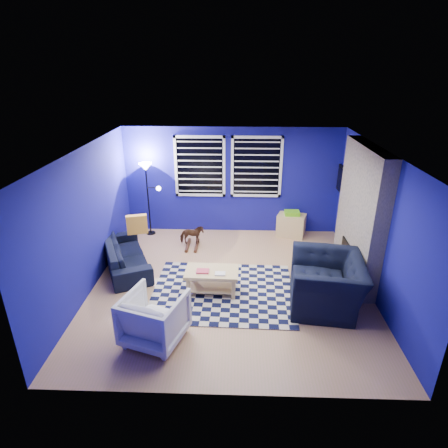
% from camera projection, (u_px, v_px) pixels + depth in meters
% --- Properties ---
extents(floor, '(5.00, 5.00, 0.00)m').
position_uv_depth(floor, '(230.00, 285.00, 6.93)').
color(floor, tan).
rests_on(floor, ground).
extents(ceiling, '(5.00, 5.00, 0.00)m').
position_uv_depth(ceiling, '(231.00, 151.00, 5.94)').
color(ceiling, white).
rests_on(ceiling, wall_back).
extents(wall_back, '(5.00, 0.00, 5.00)m').
position_uv_depth(wall_back, '(232.00, 181.00, 8.73)').
color(wall_back, navy).
rests_on(wall_back, floor).
extents(wall_left, '(0.00, 5.00, 5.00)m').
position_uv_depth(wall_left, '(87.00, 221.00, 6.52)').
color(wall_left, navy).
rests_on(wall_left, floor).
extents(wall_right, '(0.00, 5.00, 5.00)m').
position_uv_depth(wall_right, '(377.00, 225.00, 6.36)').
color(wall_right, navy).
rests_on(wall_right, floor).
extents(fireplace, '(0.65, 2.00, 2.50)m').
position_uv_depth(fireplace, '(359.00, 217.00, 6.84)').
color(fireplace, gray).
rests_on(fireplace, floor).
extents(window_left, '(1.17, 0.06, 1.42)m').
position_uv_depth(window_left, '(200.00, 167.00, 8.58)').
color(window_left, black).
rests_on(window_left, wall_back).
extents(window_right, '(1.17, 0.06, 1.42)m').
position_uv_depth(window_right, '(257.00, 167.00, 8.54)').
color(window_right, black).
rests_on(window_right, wall_back).
extents(tv, '(0.07, 1.00, 0.58)m').
position_uv_depth(tv, '(344.00, 182.00, 8.14)').
color(tv, black).
rests_on(tv, wall_right).
extents(rug, '(2.56, 2.07, 0.02)m').
position_uv_depth(rug, '(223.00, 291.00, 6.72)').
color(rug, black).
rests_on(rug, floor).
extents(sofa, '(1.99, 1.42, 0.54)m').
position_uv_depth(sofa, '(126.00, 255.00, 7.45)').
color(sofa, black).
rests_on(sofa, floor).
extents(armchair_big, '(1.44, 1.29, 0.85)m').
position_uv_depth(armchair_big, '(327.00, 283.00, 6.21)').
color(armchair_big, black).
rests_on(armchair_big, floor).
extents(armchair_bent, '(1.04, 1.06, 0.77)m').
position_uv_depth(armchair_bent, '(154.00, 318.00, 5.43)').
color(armchair_bent, gray).
rests_on(armchair_bent, floor).
extents(rocking_horse, '(0.32, 0.55, 0.44)m').
position_uv_depth(rocking_horse, '(192.00, 235.00, 8.27)').
color(rocking_horse, '#482B17').
rests_on(rocking_horse, floor).
extents(coffee_table, '(0.94, 0.56, 0.46)m').
position_uv_depth(coffee_table, '(212.00, 277.00, 6.59)').
color(coffee_table, tan).
rests_on(coffee_table, rug).
extents(cabinet, '(0.73, 0.60, 0.62)m').
position_uv_depth(cabinet, '(291.00, 225.00, 8.84)').
color(cabinet, tan).
rests_on(cabinet, floor).
extents(floor_lamp, '(0.47, 0.29, 1.72)m').
position_uv_depth(floor_lamp, '(147.00, 177.00, 8.49)').
color(floor_lamp, black).
rests_on(floor_lamp, floor).
extents(throw_pillow, '(0.44, 0.24, 0.40)m').
position_uv_depth(throw_pillow, '(137.00, 224.00, 7.68)').
color(throw_pillow, '#C0842D').
rests_on(throw_pillow, sofa).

